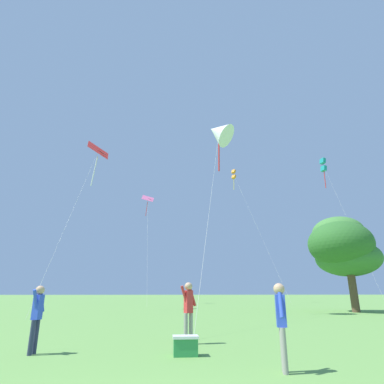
% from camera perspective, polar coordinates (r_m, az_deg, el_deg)
% --- Properties ---
extents(kite_teal_box, '(0.73, 8.36, 18.73)m').
position_cam_1_polar(kite_teal_box, '(46.67, 22.32, 4.33)').
color(kite_teal_box, teal).
rests_on(kite_teal_box, ground_plane).
extents(kite_white_distant, '(4.43, 12.22, 14.21)m').
position_cam_1_polar(kite_white_distant, '(24.81, 4.75, 10.49)').
color(kite_white_distant, white).
rests_on(kite_white_distant, ground_plane).
extents(kite_pink_low, '(1.75, 10.01, 14.62)m').
position_cam_1_polar(kite_pink_low, '(45.04, -7.91, -1.95)').
color(kite_pink_low, pink).
rests_on(kite_pink_low, ground_plane).
extents(kite_red_high, '(1.96, 10.67, 15.53)m').
position_cam_1_polar(kite_red_high, '(32.12, -16.63, 5.86)').
color(kite_red_high, red).
rests_on(kite_red_high, ground_plane).
extents(kite_orange_box, '(4.10, 10.34, 19.90)m').
position_cam_1_polar(kite_orange_box, '(50.70, 7.47, 2.97)').
color(kite_orange_box, orange).
rests_on(kite_orange_box, ground_plane).
extents(person_near_tree, '(0.52, 0.33, 1.70)m').
position_cam_1_polar(person_near_tree, '(10.01, -0.64, -19.64)').
color(person_near_tree, gray).
rests_on(person_near_tree, ground_plane).
extents(person_with_spool, '(0.22, 0.51, 1.58)m').
position_cam_1_polar(person_with_spool, '(9.23, -25.82, -18.68)').
color(person_with_spool, '#2D3351').
rests_on(person_with_spool, ground_plane).
extents(person_in_red_shirt, '(0.22, 0.51, 1.59)m').
position_cam_1_polar(person_in_red_shirt, '(6.81, 15.57, -20.68)').
color(person_in_red_shirt, gray).
rests_on(person_in_red_shirt, ground_plane).
extents(tree_right_cluster, '(5.71, 5.50, 7.30)m').
position_cam_1_polar(tree_right_cluster, '(28.30, 25.21, -8.82)').
color(tree_right_cluster, brown).
rests_on(tree_right_cluster, ground_plane).
extents(picnic_cooler, '(0.60, 0.40, 0.44)m').
position_cam_1_polar(picnic_cooler, '(8.33, -1.17, -25.61)').
color(picnic_cooler, '#2D8C47').
rests_on(picnic_cooler, ground_plane).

